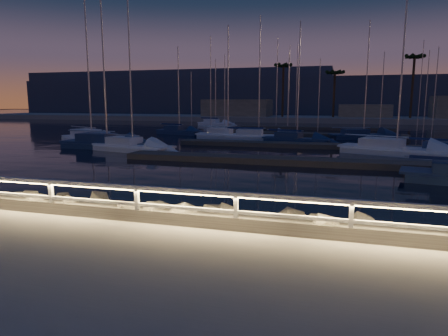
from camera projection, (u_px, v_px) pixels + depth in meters
The scene contains 20 objects.
ground at pixel (201, 226), 11.23m from camera, with size 400.00×400.00×0.00m, color #A69F96.
harbor_water at pixel (303, 145), 40.94m from camera, with size 400.00×440.00×0.60m.
guard_rail at pixel (199, 200), 11.12m from camera, with size 44.11×0.12×1.06m.
riprap at pixel (117, 211), 13.67m from camera, with size 39.55×2.84×1.32m.
floating_docks at pixel (305, 139), 42.06m from camera, with size 22.00×36.00×0.40m.
far_shore at pixel (322, 117), 81.31m from camera, with size 160.00×14.00×5.20m.
palm_left at pixel (283, 68), 79.93m from camera, with size 3.00×3.00×11.20m.
palm_center at pixel (335, 74), 78.32m from camera, with size 3.00×3.00×9.70m.
palm_right at pixel (414, 60), 73.12m from camera, with size 3.00×3.00×12.20m.
distant_hills at pixel (268, 98), 143.13m from camera, with size 230.00×37.50×18.00m.
sailboat_a at pixel (91, 138), 39.60m from camera, with size 8.21×5.32×13.74m.
sailboat_b at pixel (131, 146), 33.09m from camera, with size 7.72×3.78×12.68m.
sailboat_c at pixel (393, 149), 30.88m from camera, with size 8.86×5.40×14.59m.
sailboat_e at pixel (226, 135), 44.17m from camera, with size 7.20×2.33×12.21m.
sailboat_f at pixel (105, 143), 35.17m from camera, with size 8.64×2.97×14.51m.
sailboat_g at pixel (257, 136), 42.94m from camera, with size 7.75×2.88×12.88m.
sailboat_i at pixel (178, 131), 50.32m from camera, with size 6.55×3.40×10.81m.
sailboat_j at pixel (295, 139), 39.61m from camera, with size 7.11×3.74×11.68m.
sailboat_k at pixel (362, 135), 44.14m from camera, with size 7.71×4.59×12.68m.
sailboat_m at pixel (215, 123), 68.11m from camera, with size 6.71×3.36×11.08m.
Camera 1 is at (3.65, -10.19, 3.48)m, focal length 32.00 mm.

